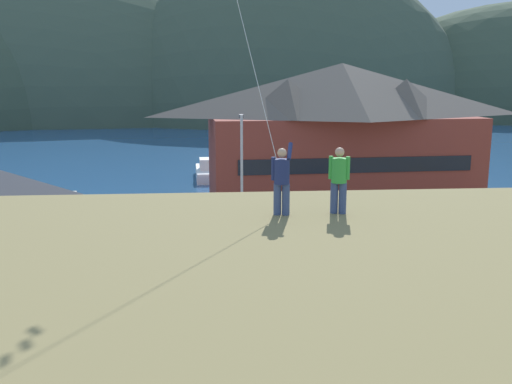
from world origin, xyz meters
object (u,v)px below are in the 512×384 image
Objects in this scene: parked_car_back_row_left at (472,277)px; parking_light_pole at (242,171)px; person_companion at (339,178)px; storage_shed_near_lot at (1,214)px; parked_car_mid_row_center at (95,289)px; wharf_dock at (244,179)px; person_kite_flyer at (282,179)px; harbor_lodge at (341,131)px; moored_boat_wharfside at (208,172)px; parked_car_mid_row_near at (100,257)px.

parking_light_pole is (-10.08, 9.61, 3.51)m from parked_car_back_row_left.
parking_light_pole is 4.51× the size of person_companion.
storage_shed_near_lot is 4.43× the size of person_companion.
parked_car_mid_row_center is 12.46m from parking_light_pole.
wharf_dock is 41.07m from person_kite_flyer.
harbor_lodge is 5.09× the size of parked_car_back_row_left.
moored_boat_wharfside is 1.72× the size of parked_car_back_row_left.
parked_car_back_row_left is 0.55× the size of parking_light_pole.
person_kite_flyer is at bearing -105.95° from harbor_lodge.
parking_light_pole reaches higher than parked_car_back_row_left.
parked_car_mid_row_center is 0.54× the size of parking_light_pole.
parked_car_mid_row_center and parked_car_back_row_left have the same top height.
parking_light_pole is at bearing -129.24° from harbor_lodge.
person_kite_flyer reaches higher than wharf_dock.
parking_light_pole is 4.23× the size of person_kite_flyer.
harbor_lodge is 20.55m from parked_car_back_row_left.
parked_car_mid_row_near is at bearing 98.47° from parked_car_mid_row_center.
parking_light_pole is at bearing 94.46° from person_companion.
person_kite_flyer is at bearing -136.61° from parked_car_back_row_left.
storage_shed_near_lot reaches higher than parked_car_back_row_left.
person_companion is at bearing -89.80° from wharf_dock.
moored_boat_wharfside is 4.29× the size of person_companion.
moored_boat_wharfside is 29.04m from parked_car_mid_row_near.
parked_car_mid_row_near reaches higher than wharf_dock.
person_companion reaches higher than moored_boat_wharfside.
person_companion is (14.89, -16.93, 4.78)m from storage_shed_near_lot.
parked_car_mid_row_near is (-8.97, -26.36, 0.71)m from wharf_dock.
harbor_lodge is 2.81× the size of parking_light_pole.
parked_car_mid_row_center is at bearing 126.29° from person_kite_flyer.
parked_car_mid_row_near is at bearing 165.69° from parked_car_back_row_left.
person_kite_flyer is at bearing -51.74° from storage_shed_near_lot.
wharf_dock is at bearing -31.54° from moored_boat_wharfside.
storage_shed_near_lot is 1.78× the size of parked_car_back_row_left.
parked_car_back_row_left is (8.73, -30.87, 0.71)m from wharf_dock.
moored_boat_wharfside is at bearing 128.78° from harbor_lodge.
parked_car_mid_row_center is 14.14m from person_companion.
parking_light_pole reaches higher than moored_boat_wharfside.
harbor_lodge reaches higher than moored_boat_wharfside.
parked_car_mid_row_near is 0.54× the size of parking_light_pole.
parked_car_back_row_left is at bearing 43.39° from person_kite_flyer.
wharf_dock is 1.38× the size of parking_light_pole.
wharf_dock is 32.09m from parked_car_back_row_left.
parked_car_mid_row_center is (-4.75, -33.17, 0.34)m from moored_boat_wharfside.
moored_boat_wharfside is at bearing 92.90° from person_kite_flyer.
harbor_lodge is at bearing 76.78° from person_companion.
person_kite_flyer reaches higher than moored_boat_wharfside.
person_companion is at bearing -48.05° from parked_car_mid_row_center.
moored_boat_wharfside is 43.23m from person_companion.
moored_boat_wharfside is 43.17m from person_kite_flyer.
parking_light_pole is (7.62, 5.09, 3.51)m from parked_car_mid_row_near.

